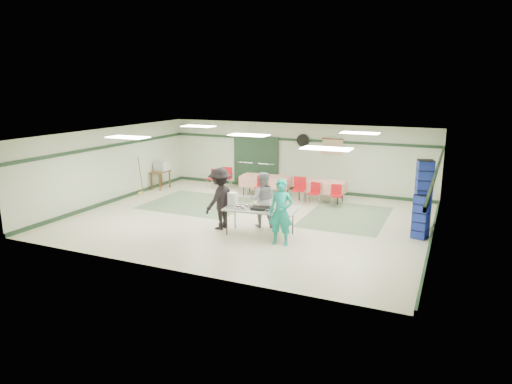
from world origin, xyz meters
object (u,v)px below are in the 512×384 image
at_px(chair_b, 299,187).
at_px(volunteer_dark, 220,199).
at_px(crate_stack_blue_a, 423,199).
at_px(chair_loose_b, 213,177).
at_px(serving_table, 260,210).
at_px(dining_table_b, 266,181).
at_px(volunteer_teal, 281,212).
at_px(dining_table_a, 321,186).
at_px(crate_stack_red, 424,211).
at_px(broom, 141,175).
at_px(chair_a, 314,191).
at_px(chair_c, 336,193).
at_px(chair_loose_a, 227,176).
at_px(chair_d, 261,185).
at_px(office_printer, 161,166).
at_px(volunteer_grey, 262,200).
at_px(printer_table, 160,174).
at_px(crate_stack_blue_b, 421,216).

bearing_deg(chair_b, volunteer_dark, -111.41).
bearing_deg(crate_stack_blue_a, chair_loose_b, 160.12).
bearing_deg(serving_table, dining_table_b, 105.03).
height_order(volunteer_teal, dining_table_a, volunteer_teal).
bearing_deg(crate_stack_red, broom, -179.99).
bearing_deg(chair_b, chair_a, -6.35).
distance_m(chair_c, broom, 7.52).
relative_size(chair_loose_a, chair_loose_b, 1.10).
height_order(chair_a, chair_d, chair_d).
relative_size(volunteer_dark, office_printer, 3.69).
bearing_deg(volunteer_teal, volunteer_dark, 160.74).
distance_m(serving_table, volunteer_dark, 1.33).
bearing_deg(broom, chair_c, -0.96).
height_order(serving_table, dining_table_a, dining_table_a).
height_order(chair_a, chair_c, chair_a).
bearing_deg(volunteer_grey, dining_table_a, -119.05).
xyz_separation_m(printer_table, office_printer, (-0.00, 0.10, 0.31)).
bearing_deg(chair_loose_a, printer_table, -168.24).
height_order(dining_table_b, crate_stack_blue_a, crate_stack_blue_a).
distance_m(volunteer_teal, chair_d, 5.10).
bearing_deg(chair_loose_b, printer_table, -139.07).
relative_size(chair_loose_a, office_printer, 1.76).
height_order(serving_table, crate_stack_blue_a, crate_stack_blue_a).
bearing_deg(chair_c, chair_d, 163.68).
xyz_separation_m(chair_d, chair_loose_b, (-2.52, 0.84, -0.04)).
relative_size(printer_table, office_printer, 1.66).
xyz_separation_m(volunteer_dark, printer_table, (-4.78, 3.71, -0.29)).
bearing_deg(volunteer_dark, chair_c, 154.98).
distance_m(volunteer_teal, crate_stack_red, 4.61).
relative_size(volunteer_dark, crate_stack_blue_a, 0.84).
distance_m(chair_c, crate_stack_blue_b, 3.81).
height_order(dining_table_a, printer_table, dining_table_a).
bearing_deg(dining_table_b, chair_c, -15.56).
height_order(volunteer_dark, chair_c, volunteer_dark).
distance_m(chair_d, broom, 4.72).
relative_size(volunteer_dark, printer_table, 2.23).
height_order(dining_table_b, chair_a, chair_a).
xyz_separation_m(volunteer_grey, crate_stack_blue_b, (4.45, 0.77, -0.21)).
height_order(crate_stack_red, printer_table, crate_stack_red).
relative_size(volunteer_grey, crate_stack_red, 1.62).
relative_size(volunteer_dark, chair_c, 2.32).
distance_m(chair_a, chair_b, 0.59).
bearing_deg(office_printer, chair_a, 1.39).
bearing_deg(volunteer_dark, crate_stack_blue_b, 113.34).
relative_size(volunteer_teal, printer_table, 2.18).
bearing_deg(chair_loose_b, crate_stack_blue_b, -7.04).
distance_m(chair_loose_b, crate_stack_blue_a, 8.92).
height_order(volunteer_grey, volunteer_dark, volunteer_dark).
relative_size(dining_table_b, chair_d, 2.30).
bearing_deg(chair_d, dining_table_b, 91.07).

